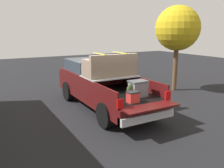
{
  "coord_description": "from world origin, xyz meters",
  "views": [
    {
      "loc": [
        -7.97,
        4.18,
        3.03
      ],
      "look_at": [
        -0.6,
        0.0,
        1.1
      ],
      "focal_mm": 37.74,
      "sensor_mm": 36.0,
      "label": 1
    }
  ],
  "objects": [
    {
      "name": "pickup_truck",
      "position": [
        0.35,
        -0.0,
        0.95
      ],
      "size": [
        6.05,
        2.06,
        2.23
      ],
      "color": "#470F0F",
      "rests_on": "ground_plane"
    },
    {
      "name": "ground_plane",
      "position": [
        0.0,
        0.0,
        0.0
      ],
      "size": [
        40.0,
        40.0,
        0.0
      ],
      "primitive_type": "plane",
      "color": "black"
    },
    {
      "name": "tree_background",
      "position": [
        0.79,
        -4.51,
        3.12
      ],
      "size": [
        2.21,
        2.21,
        4.25
      ],
      "color": "brown",
      "rests_on": "ground_plane"
    }
  ]
}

